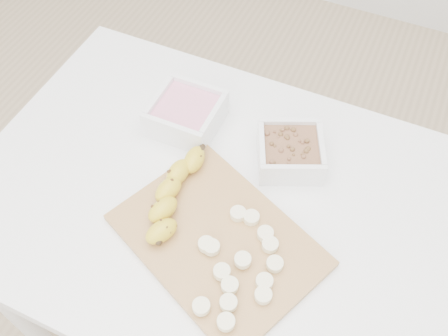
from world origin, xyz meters
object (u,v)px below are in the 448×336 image
at_px(cutting_board, 218,240).
at_px(banana, 174,195).
at_px(table, 218,221).
at_px(bowl_granola, 290,151).
at_px(bowl_yogurt, 186,113).

relative_size(cutting_board, banana, 1.62).
xyz_separation_m(cutting_board, banana, (-0.11, 0.04, 0.03)).
relative_size(table, banana, 4.48).
distance_m(table, cutting_board, 0.14).
xyz_separation_m(bowl_granola, banana, (-0.17, -0.19, 0.00)).
bearing_deg(bowl_granola, bowl_yogurt, 179.20).
height_order(bowl_granola, cutting_board, bowl_granola).
bearing_deg(cutting_board, table, 114.95).
xyz_separation_m(table, bowl_granola, (0.10, 0.14, 0.13)).
height_order(cutting_board, banana, banana).
height_order(table, bowl_granola, bowl_granola).
bearing_deg(cutting_board, bowl_granola, 76.65).
distance_m(bowl_yogurt, bowl_granola, 0.24).
distance_m(table, banana, 0.16).
xyz_separation_m(table, bowl_yogurt, (-0.14, 0.15, 0.13)).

